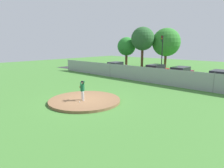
# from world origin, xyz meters

# --- Properties ---
(ground_plane) EXTENTS (80.00, 80.00, 0.00)m
(ground_plane) POSITION_xyz_m (0.00, 6.00, 0.00)
(ground_plane) COLOR #427A33
(asphalt_strip) EXTENTS (44.00, 7.00, 0.01)m
(asphalt_strip) POSITION_xyz_m (0.00, 14.50, 0.00)
(asphalt_strip) COLOR #2B2B2D
(asphalt_strip) RESTS_ON ground_plane
(pitchers_mound) EXTENTS (5.62, 5.62, 0.19)m
(pitchers_mound) POSITION_xyz_m (0.00, 0.00, 0.09)
(pitchers_mound) COLOR brown
(pitchers_mound) RESTS_ON ground_plane
(pitcher_youth) EXTENTS (0.81, 0.32, 1.58)m
(pitcher_youth) POSITION_xyz_m (0.07, -0.25, 1.11)
(pitcher_youth) COLOR silver
(pitcher_youth) RESTS_ON pitchers_mound
(baseball) EXTENTS (0.07, 0.07, 0.07)m
(baseball) POSITION_xyz_m (0.42, -0.82, 0.23)
(baseball) COLOR white
(baseball) RESTS_ON pitchers_mound
(chainlink_fence) EXTENTS (33.11, 0.07, 1.92)m
(chainlink_fence) POSITION_xyz_m (0.00, 10.00, 0.91)
(chainlink_fence) COLOR gray
(chainlink_fence) RESTS_ON ground_plane
(parked_car_silver) EXTENTS (2.03, 4.32, 1.60)m
(parked_car_silver) POSITION_xyz_m (-9.40, 14.23, 0.76)
(parked_car_silver) COLOR #B7BABF
(parked_car_silver) RESTS_ON ground_plane
(parked_car_burgundy) EXTENTS (1.86, 4.64, 1.67)m
(parked_car_burgundy) POSITION_xyz_m (1.57, 14.22, 0.81)
(parked_car_burgundy) COLOR maroon
(parked_car_burgundy) RESTS_ON ground_plane
(parked_car_red) EXTENTS (1.94, 4.63, 1.68)m
(parked_car_red) POSITION_xyz_m (-2.10, 14.43, 0.80)
(parked_car_red) COLOR #A81919
(parked_car_red) RESTS_ON ground_plane
(parked_car_charcoal) EXTENTS (2.03, 4.25, 1.58)m
(parked_car_charcoal) POSITION_xyz_m (6.01, 14.58, 0.76)
(parked_car_charcoal) COLOR #232328
(parked_car_charcoal) RESTS_ON ground_plane
(traffic_cone_orange) EXTENTS (0.40, 0.40, 0.55)m
(traffic_cone_orange) POSITION_xyz_m (-4.13, 17.33, 0.26)
(traffic_cone_orange) COLOR orange
(traffic_cone_orange) RESTS_ON asphalt_strip
(traffic_light_near) EXTENTS (0.28, 0.46, 5.76)m
(traffic_light_near) POSITION_xyz_m (-3.73, 19.01, 3.88)
(traffic_light_near) COLOR black
(traffic_light_near) RESTS_ON ground_plane
(tree_broad_left) EXTENTS (3.64, 3.64, 5.81)m
(tree_broad_left) POSITION_xyz_m (-12.97, 21.61, 3.96)
(tree_broad_left) COLOR #4C331E
(tree_broad_left) RESTS_ON ground_plane
(tree_bushy_near) EXTENTS (4.32, 4.32, 7.59)m
(tree_bushy_near) POSITION_xyz_m (-9.18, 21.61, 5.39)
(tree_bushy_near) COLOR #4C331E
(tree_bushy_near) RESTS_ON ground_plane
(tree_broad_right) EXTENTS (5.26, 5.26, 7.42)m
(tree_broad_right) POSITION_xyz_m (-6.12, 24.96, 4.77)
(tree_broad_right) COLOR #4C331E
(tree_broad_right) RESTS_ON ground_plane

